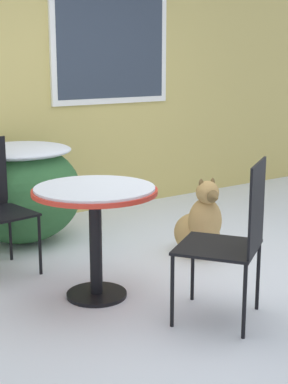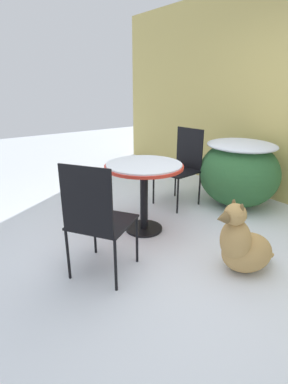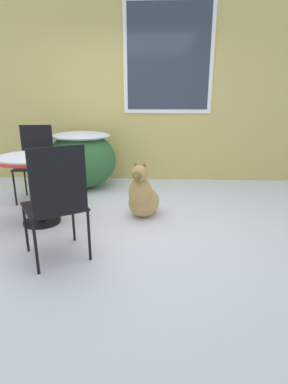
{
  "view_description": "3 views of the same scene",
  "coord_description": "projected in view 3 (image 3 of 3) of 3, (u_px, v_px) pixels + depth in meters",
  "views": [
    {
      "loc": [
        -2.72,
        -3.14,
        1.6
      ],
      "look_at": [
        0.0,
        0.6,
        0.55
      ],
      "focal_mm": 55.0,
      "sensor_mm": 36.0,
      "label": 1
    },
    {
      "loc": [
        1.74,
        -1.66,
        1.57
      ],
      "look_at": [
        -0.75,
        0.13,
        0.45
      ],
      "focal_mm": 28.0,
      "sensor_mm": 36.0,
      "label": 2
    },
    {
      "loc": [
        0.56,
        -2.99,
        1.34
      ],
      "look_at": [
        0.41,
        0.41,
        0.3
      ],
      "focal_mm": 28.0,
      "sensor_mm": 36.0,
      "label": 3
    }
  ],
  "objects": [
    {
      "name": "ground_plane",
      "position": [
        105.0,
        228.0,
        3.27
      ],
      "size": [
        16.0,
        16.0,
        0.0
      ],
      "primitive_type": "plane",
      "color": "silver"
    },
    {
      "name": "house_wall",
      "position": [
        128.0,
        92.0,
        4.94
      ],
      "size": [
        8.0,
        0.1,
        2.84
      ],
      "color": "tan",
      "rests_on": "ground_plane"
    },
    {
      "name": "shrub_left",
      "position": [
        82.0,
        158.0,
        4.67
      ],
      "size": [
        1.06,
        1.0,
        0.88
      ],
      "color": "#2D6033",
      "rests_on": "ground_plane"
    },
    {
      "name": "patio_table",
      "position": [
        37.0,
        169.0,
        3.24
      ],
      "size": [
        0.84,
        0.84,
        0.77
      ],
      "color": "black",
      "rests_on": "ground_plane"
    },
    {
      "name": "patio_chair_near_table",
      "position": [
        36.0,
        160.0,
        4.14
      ],
      "size": [
        0.52,
        0.52,
        1.01
      ],
      "rotation": [
        0.0,
        0.0,
        0.11
      ],
      "color": "black",
      "rests_on": "ground_plane"
    },
    {
      "name": "patio_chair_far_side",
      "position": [
        56.0,
        200.0,
        2.46
      ],
      "size": [
        0.66,
        0.66,
        1.01
      ],
      "rotation": [
        0.0,
        0.0,
        3.72
      ],
      "color": "black",
      "rests_on": "ground_plane"
    },
    {
      "name": "dog",
      "position": [
        143.0,
        197.0,
        3.53
      ],
      "size": [
        0.46,
        0.67,
        0.68
      ],
      "rotation": [
        0.0,
        0.0,
        -0.25
      ],
      "color": "tan",
      "rests_on": "ground_plane"
    }
  ]
}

